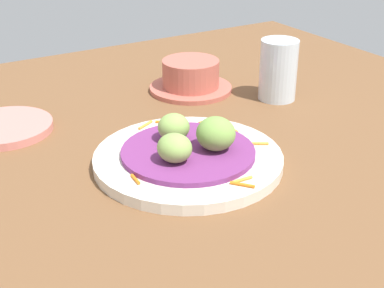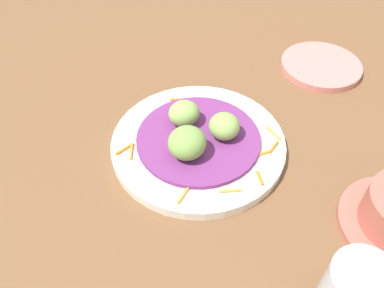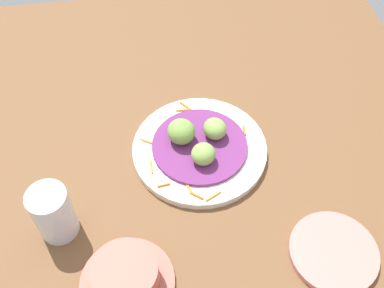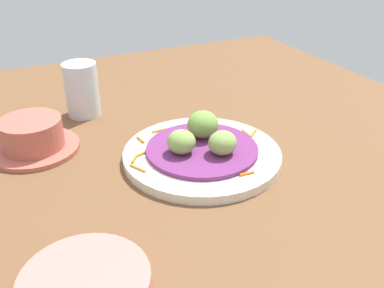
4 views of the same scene
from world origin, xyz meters
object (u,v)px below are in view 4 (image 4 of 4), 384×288
Objects in this scene: guac_scoop_left at (181,142)px; terracotta_bowl at (32,137)px; guac_scoop_center at (222,143)px; side_plate_small at (85,281)px; main_plate at (202,155)px; guac_scoop_right at (203,124)px; water_glass at (82,89)px.

terracotta_bowl is (-20.17, 14.83, -1.59)cm from guac_scoop_left.
guac_scoop_left is at bearing 151.49° from guac_scoop_center.
guac_scoop_left is at bearing 42.62° from side_plate_small.
terracotta_bowl is (-23.81, 14.73, 1.72)cm from main_plate.
guac_scoop_left is 27.06cm from side_plate_small.
guac_scoop_right reaches higher than guac_scoop_left.
guac_scoop_left is 25.08cm from terracotta_bowl.
guac_scoop_center reaches higher than side_plate_small.
terracotta_bowl is (-25.54, 11.53, -1.96)cm from guac_scoop_right.
terracotta_bowl is at bearing 143.67° from guac_scoop_left.
water_glass is (10.57, 43.70, 4.55)cm from side_plate_small.
guac_scoop_right reaches higher than side_plate_small.
water_glass reaches higher than side_plate_small.
side_plate_small is at bearing -137.38° from guac_scoop_left.
guac_scoop_right reaches higher than terracotta_bowl.
guac_scoop_right is 33.27cm from side_plate_small.
guac_scoop_left is at bearing -148.51° from guac_scoop_right.
main_plate reaches higher than side_plate_small.
side_plate_small is 33.05cm from terracotta_bowl.
water_glass is at bearing 76.40° from side_plate_small.
water_glass is (-12.82, 25.43, 4.41)cm from main_plate.
guac_scoop_right is at bearing 31.49° from guac_scoop_left.
guac_scoop_left is 6.32cm from guac_scoop_right.
water_glass is (-9.18, 25.52, 1.09)cm from guac_scoop_left.
guac_scoop_center is 0.31× the size of terracotta_bowl.
side_plate_small is at bearing -89.27° from terracotta_bowl.
terracotta_bowl is at bearing 155.70° from guac_scoop_right.
main_plate is 1.77× the size of side_plate_small.
guac_scoop_center is 29.69cm from side_plate_small.
guac_scoop_left reaches higher than terracotta_bowl.
terracotta_bowl is 1.43× the size of water_glass.
main_plate is at bearing -31.75° from terracotta_bowl.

